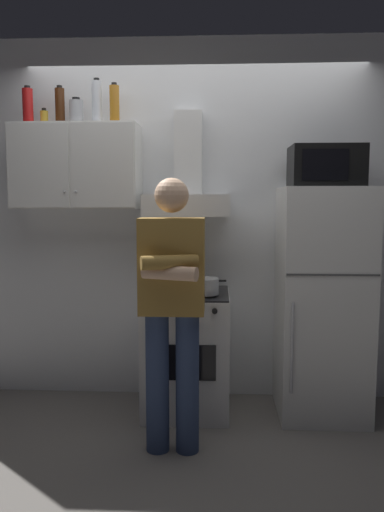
{
  "coord_description": "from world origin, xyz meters",
  "views": [
    {
      "loc": [
        0.16,
        -3.23,
        1.52
      ],
      "look_at": [
        0.0,
        0.0,
        1.15
      ],
      "focal_mm": 35.08,
      "sensor_mm": 36.0,
      "label": 1
    }
  ],
  "objects": [
    {
      "name": "bottle_canister_steel",
      "position": [
        -0.85,
        0.4,
        2.14
      ],
      "size": [
        0.1,
        0.1,
        0.19
      ],
      "color": "#B2B5BA",
      "rests_on": "upper_cabinet"
    },
    {
      "name": "person_standing",
      "position": [
        -0.1,
        -0.36,
        0.9
      ],
      "size": [
        0.38,
        0.33,
        1.64
      ],
      "color": "navy",
      "rests_on": "ground_plane"
    },
    {
      "name": "bottle_vodka_clear",
      "position": [
        -0.7,
        0.39,
        2.2
      ],
      "size": [
        0.07,
        0.07,
        0.32
      ],
      "color": "silver",
      "rests_on": "upper_cabinet"
    },
    {
      "name": "ground_plane",
      "position": [
        0.0,
        0.0,
        0.0
      ],
      "size": [
        7.0,
        7.0,
        0.0
      ],
      "primitive_type": "plane",
      "color": "slate"
    },
    {
      "name": "bottle_spice_jar",
      "position": [
        -1.09,
        0.41,
        2.1
      ],
      "size": [
        0.06,
        0.06,
        0.12
      ],
      "color": "gold",
      "rests_on": "upper_cabinet"
    },
    {
      "name": "bottle_rum_dark",
      "position": [
        -0.97,
        0.4,
        2.18
      ],
      "size": [
        0.07,
        0.07,
        0.28
      ],
      "color": "#47230F",
      "rests_on": "upper_cabinet"
    },
    {
      "name": "bottle_liquor_amber",
      "position": [
        -0.57,
        0.39,
        2.19
      ],
      "size": [
        0.07,
        0.07,
        0.29
      ],
      "color": "#B7721E",
      "rests_on": "upper_cabinet"
    },
    {
      "name": "bottle_soda_red",
      "position": [
        -1.19,
        0.35,
        2.18
      ],
      "size": [
        0.07,
        0.07,
        0.27
      ],
      "color": "red",
      "rests_on": "upper_cabinet"
    },
    {
      "name": "refrigerator",
      "position": [
        0.9,
        0.25,
        0.8
      ],
      "size": [
        0.6,
        0.62,
        1.6
      ],
      "color": "white",
      "rests_on": "ground_plane"
    },
    {
      "name": "range_hood",
      "position": [
        -0.05,
        0.38,
        1.6
      ],
      "size": [
        0.6,
        0.44,
        0.75
      ],
      "color": "white"
    },
    {
      "name": "upper_cabinet",
      "position": [
        -0.85,
        0.37,
        1.75
      ],
      "size": [
        0.9,
        0.37,
        0.6
      ],
      "color": "white"
    },
    {
      "name": "back_wall_tiled",
      "position": [
        0.0,
        0.6,
        1.35
      ],
      "size": [
        4.8,
        0.1,
        2.7
      ],
      "primitive_type": "cube",
      "color": "white",
      "rests_on": "ground_plane"
    },
    {
      "name": "microwave",
      "position": [
        0.9,
        0.27,
        1.74
      ],
      "size": [
        0.48,
        0.37,
        0.28
      ],
      "color": "black",
      "rests_on": "refrigerator"
    },
    {
      "name": "stove_oven",
      "position": [
        -0.05,
        0.25,
        0.43
      ],
      "size": [
        0.6,
        0.62,
        0.87
      ],
      "color": "white",
      "rests_on": "ground_plane"
    },
    {
      "name": "cooking_pot",
      "position": [
        0.08,
        0.13,
        0.93
      ],
      "size": [
        0.29,
        0.19,
        0.11
      ],
      "color": "#B7BABF",
      "rests_on": "stove_oven"
    }
  ]
}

